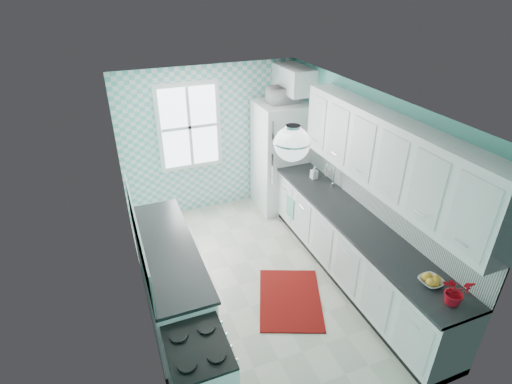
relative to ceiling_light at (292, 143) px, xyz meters
name	(u,v)px	position (x,y,z in m)	size (l,w,h in m)	color
floor	(259,280)	(0.00, 0.80, -2.33)	(3.00, 4.40, 0.02)	beige
ceiling	(260,101)	(0.00, 0.80, 0.19)	(3.00, 4.40, 0.02)	white
wall_back	(210,140)	(0.00, 3.01, -1.07)	(3.00, 0.02, 2.50)	#62C2B3
wall_front	(366,334)	(0.00, -1.41, -1.07)	(3.00, 0.02, 2.50)	#62C2B3
wall_left	(134,227)	(-1.51, 0.80, -1.07)	(0.02, 4.40, 2.50)	#62C2B3
wall_right	(363,181)	(1.51, 0.80, -1.07)	(0.02, 4.40, 2.50)	#62C2B3
accent_wall	(211,141)	(0.00, 2.99, -1.07)	(3.00, 0.01, 2.50)	#6EC1BE
window	(189,127)	(-0.35, 2.96, -0.77)	(1.04, 0.05, 1.44)	white
backsplash_right	(379,199)	(1.49, 0.40, -1.13)	(0.02, 3.60, 0.51)	white
backsplash_left	(138,234)	(-1.49, 0.73, -1.13)	(0.02, 2.15, 0.51)	white
upper_cabinets_right	(388,156)	(1.33, 0.20, -0.42)	(0.33, 3.20, 0.90)	white
upper_cabinet_fridge	(292,79)	(1.30, 2.63, -0.07)	(0.40, 0.74, 0.40)	white
ceiling_light	(292,143)	(0.00, 0.00, 0.00)	(0.34, 0.34, 0.35)	silver
base_cabinets_right	(353,250)	(1.20, 0.40, -1.87)	(0.60, 3.60, 0.90)	white
countertop_right	(356,221)	(1.19, 0.40, -1.40)	(0.63, 3.60, 0.04)	black
base_cabinets_left	(171,280)	(-1.20, 0.73, -1.87)	(0.60, 2.15, 0.90)	white
countertop_left	(168,248)	(-1.19, 0.73, -1.40)	(0.63, 2.15, 0.04)	black
fridge	(281,157)	(1.11, 2.57, -1.38)	(0.83, 0.82, 1.90)	silver
stove	(201,376)	(-1.20, -0.70, -1.89)	(0.55, 0.69, 0.83)	silver
sink	(322,189)	(1.20, 1.32, -1.39)	(0.53, 0.44, 0.53)	silver
rug	(290,299)	(0.23, 0.30, -2.32)	(0.78, 1.12, 0.02)	maroon
dish_towel	(290,207)	(0.89, 1.69, -1.84)	(0.02, 0.23, 0.35)	#54B8B9
fruit_bowl	(431,282)	(1.20, -0.90, -1.35)	(0.23, 0.23, 0.06)	silver
potted_plant	(455,291)	(1.20, -1.18, -1.24)	(0.26, 0.23, 0.29)	#AE2038
soap_bottle	(314,172)	(1.25, 1.65, -1.28)	(0.09, 0.10, 0.21)	#99A4AB
microwave	(283,95)	(1.11, 2.58, -0.30)	(0.47, 0.32, 0.26)	white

